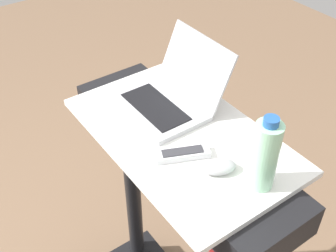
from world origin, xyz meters
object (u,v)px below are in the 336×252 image
laptop (171,94)px  tv_remote (182,154)px  computer_mouse (219,167)px  water_bottle (265,155)px

laptop → tv_remote: laptop is taller
computer_mouse → tv_remote: computer_mouse is taller
water_bottle → tv_remote: water_bottle is taller
laptop → computer_mouse: (0.33, -0.07, -0.03)m
computer_mouse → water_bottle: (0.10, 0.06, 0.09)m
water_bottle → laptop: bearing=178.1°
laptop → water_bottle: (0.43, -0.01, 0.06)m
laptop → computer_mouse: size_ratio=3.01×
laptop → tv_remote: (0.23, -0.12, -0.03)m
laptop → tv_remote: bearing=-27.3°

